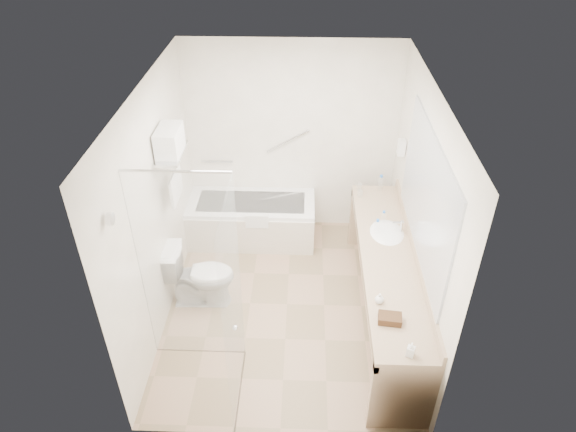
{
  "coord_description": "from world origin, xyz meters",
  "views": [
    {
      "loc": [
        0.16,
        -4.16,
        4.1
      ],
      "look_at": [
        0.0,
        0.3,
        1.0
      ],
      "focal_mm": 32.0,
      "sensor_mm": 36.0,
      "label": 1
    }
  ],
  "objects_px": {
    "bathtub": "(252,220)",
    "vanity_counter": "(386,272)",
    "water_bottle_left": "(377,227)",
    "toilet": "(201,275)",
    "amenity_basket": "(390,319)"
  },
  "relations": [
    {
      "from": "amenity_basket",
      "to": "water_bottle_left",
      "type": "height_order",
      "value": "water_bottle_left"
    },
    {
      "from": "amenity_basket",
      "to": "water_bottle_left",
      "type": "distance_m",
      "value": 1.25
    },
    {
      "from": "toilet",
      "to": "amenity_basket",
      "type": "relative_size",
      "value": 3.74
    },
    {
      "from": "bathtub",
      "to": "water_bottle_left",
      "type": "bearing_deg",
      "value": -35.49
    },
    {
      "from": "bathtub",
      "to": "vanity_counter",
      "type": "distance_m",
      "value": 2.09
    },
    {
      "from": "vanity_counter",
      "to": "water_bottle_left",
      "type": "distance_m",
      "value": 0.48
    },
    {
      "from": "toilet",
      "to": "water_bottle_left",
      "type": "height_order",
      "value": "water_bottle_left"
    },
    {
      "from": "water_bottle_left",
      "to": "toilet",
      "type": "bearing_deg",
      "value": -174.69
    },
    {
      "from": "amenity_basket",
      "to": "bathtub",
      "type": "bearing_deg",
      "value": 121.95
    },
    {
      "from": "bathtub",
      "to": "toilet",
      "type": "distance_m",
      "value": 1.29
    },
    {
      "from": "amenity_basket",
      "to": "vanity_counter",
      "type": "bearing_deg",
      "value": 83.31
    },
    {
      "from": "bathtub",
      "to": "vanity_counter",
      "type": "bearing_deg",
      "value": -42.35
    },
    {
      "from": "vanity_counter",
      "to": "toilet",
      "type": "height_order",
      "value": "vanity_counter"
    },
    {
      "from": "toilet",
      "to": "water_bottle_left",
      "type": "xyz_separation_m",
      "value": [
        1.89,
        0.18,
        0.57
      ]
    },
    {
      "from": "toilet",
      "to": "amenity_basket",
      "type": "bearing_deg",
      "value": -121.59
    }
  ]
}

